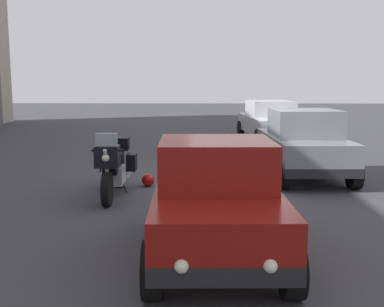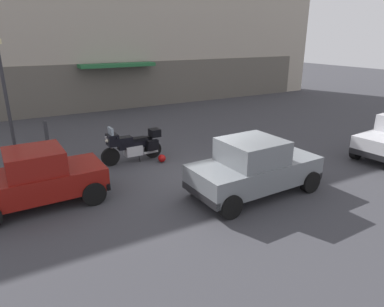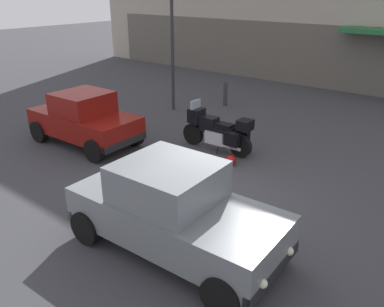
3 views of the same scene
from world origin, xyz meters
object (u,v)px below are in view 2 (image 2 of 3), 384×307
helmet (162,158)px  bollard_curbside (46,131)px  motorcycle (133,145)px  car_compact_side (37,178)px  car_hatchback_near (254,167)px  streetlamp_curbside (4,87)px

helmet → bollard_curbside: bearing=125.6°
motorcycle → car_compact_side: bearing=28.7°
car_hatchback_near → bollard_curbside: car_hatchback_near is taller
car_compact_side → streetlamp_curbside: (-0.33, 4.18, 1.89)m
car_hatchback_near → streetlamp_curbside: (-5.76, 6.45, 1.85)m
helmet → bollard_curbside: bollard_curbside is taller
motorcycle → streetlamp_curbside: 4.77m
car_hatchback_near → bollard_curbside: size_ratio=3.98×
helmet → car_compact_side: size_ratio=0.08×
helmet → car_compact_side: 4.49m
helmet → streetlamp_curbside: size_ratio=0.07×
motorcycle → streetlamp_curbside: bearing=-32.3°
motorcycle → bollard_curbside: (-2.42, 3.99, -0.10)m
motorcycle → car_hatchback_near: bearing=114.4°
helmet → motorcycle: bearing=145.4°
car_compact_side → helmet: bearing=-163.7°
car_hatchback_near → motorcycle: bearing=113.7°
helmet → streetlamp_curbside: bearing=148.4°
motorcycle → helmet: bearing=143.9°
car_compact_side → bollard_curbside: 6.04m
motorcycle → car_compact_side: (-3.37, -1.97, 0.15)m
helmet → car_hatchback_near: car_hatchback_near is taller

